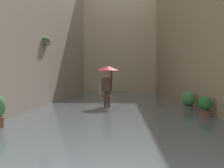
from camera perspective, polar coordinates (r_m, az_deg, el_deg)
The scene contains 7 objects.
ground_plane at distance 13.32m, azimuth 1.27°, elevation -4.84°, with size 60.00×60.00×0.00m, color gray.
flood_water at distance 13.31m, azimuth 1.27°, elevation -4.62°, with size 7.84×27.31×0.10m, color #515B60.
building_facade_left at distance 14.30m, azimuth 20.02°, elevation 15.85°, with size 2.04×25.31×10.08m.
building_facade_far at distance 25.21m, azimuth 1.87°, elevation 12.13°, with size 10.64×1.80×12.20m, color beige.
person_wading at distance 11.44m, azimuth -1.03°, elevation 1.57°, with size 1.07×1.07×2.08m.
potted_plant_far_left at distance 9.35m, azimuth 20.76°, elevation -5.04°, with size 0.48×0.48×0.81m.
potted_plant_mid_left at distance 11.22m, azimuth 17.26°, elevation -3.64°, with size 0.58×0.58×0.87m.
Camera 1 is at (-0.29, 2.57, 1.50)m, focal length 39.48 mm.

